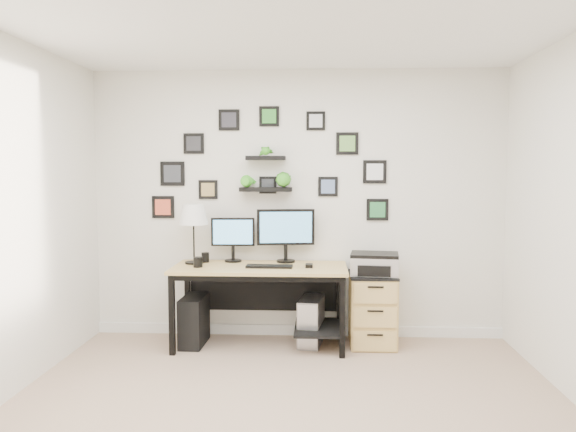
# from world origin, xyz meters

# --- Properties ---
(room) EXTENTS (4.00, 4.00, 4.00)m
(room) POSITION_xyz_m (0.00, 1.98, 0.05)
(room) COLOR tan
(room) RESTS_ON ground
(desk) EXTENTS (1.60, 0.70, 0.75)m
(desk) POSITION_xyz_m (-0.30, 1.67, 0.63)
(desk) COLOR tan
(desk) RESTS_ON ground
(monitor_left) EXTENTS (0.42, 0.17, 0.43)m
(monitor_left) POSITION_xyz_m (-0.62, 1.87, 1.00)
(monitor_left) COLOR black
(monitor_left) RESTS_ON desk
(monitor_right) EXTENTS (0.55, 0.20, 0.51)m
(monitor_right) POSITION_xyz_m (-0.11, 1.87, 1.05)
(monitor_right) COLOR black
(monitor_right) RESTS_ON desk
(keyboard) EXTENTS (0.43, 0.15, 0.02)m
(keyboard) POSITION_xyz_m (-0.24, 1.57, 0.76)
(keyboard) COLOR black
(keyboard) RESTS_ON desk
(mouse) EXTENTS (0.07, 0.10, 0.03)m
(mouse) POSITION_xyz_m (0.12, 1.60, 0.77)
(mouse) COLOR black
(mouse) RESTS_ON desk
(table_lamp) EXTENTS (0.28, 0.28, 0.56)m
(table_lamp) POSITION_xyz_m (-0.97, 1.75, 1.20)
(table_lamp) COLOR black
(table_lamp) RESTS_ON desk
(mug) EXTENTS (0.08, 0.08, 0.09)m
(mug) POSITION_xyz_m (-0.89, 1.55, 0.80)
(mug) COLOR black
(mug) RESTS_ON desk
(pen_cup) EXTENTS (0.07, 0.07, 0.09)m
(pen_cup) POSITION_xyz_m (-0.88, 1.83, 0.80)
(pen_cup) COLOR black
(pen_cup) RESTS_ON desk
(pc_tower_black) EXTENTS (0.21, 0.46, 0.46)m
(pc_tower_black) POSITION_xyz_m (-0.96, 1.64, 0.23)
(pc_tower_black) COLOR black
(pc_tower_black) RESTS_ON ground
(pc_tower_grey) EXTENTS (0.26, 0.47, 0.44)m
(pc_tower_grey) POSITION_xyz_m (0.14, 1.71, 0.22)
(pc_tower_grey) COLOR gray
(pc_tower_grey) RESTS_ON ground
(file_cabinet) EXTENTS (0.43, 0.53, 0.67)m
(file_cabinet) POSITION_xyz_m (0.71, 1.72, 0.34)
(file_cabinet) COLOR tan
(file_cabinet) RESTS_ON ground
(printer) EXTENTS (0.47, 0.39, 0.20)m
(printer) POSITION_xyz_m (0.73, 1.70, 0.77)
(printer) COLOR silver
(printer) RESTS_ON file_cabinet
(wall_decor) EXTENTS (2.32, 0.18, 1.10)m
(wall_decor) POSITION_xyz_m (-0.29, 1.93, 1.65)
(wall_decor) COLOR black
(wall_decor) RESTS_ON ground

